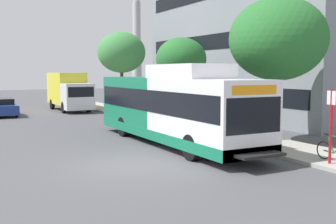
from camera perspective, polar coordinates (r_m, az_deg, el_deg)
ground_plane at (r=22.46m, az=-13.11°, el=-3.16°), size 120.00×120.00×0.00m
sidewalk_curb at (r=23.47m, az=4.97°, el=-2.50°), size 3.00×56.00×0.14m
transit_bus at (r=19.17m, az=0.69°, el=0.64°), size 2.58×12.25×3.65m
bus_stop_sign_pole at (r=15.50m, az=21.35°, el=-1.09°), size 0.10×0.36×2.60m
bicycle_parked at (r=16.00m, az=21.99°, el=-4.85°), size 0.52×1.76×1.02m
street_tree_near_stop at (r=20.23m, az=14.77°, el=9.59°), size 4.52×4.52×6.62m
street_tree_mid_block at (r=27.89m, az=1.81°, el=7.20°), size 3.35×3.35×5.46m
street_tree_far_block at (r=36.63m, az=-6.36°, el=8.07°), size 4.13×4.13×6.62m
parked_car_far_lane at (r=33.95m, az=-21.67°, el=0.60°), size 1.80×4.50×1.33m
box_truck_background at (r=37.04m, az=-13.36°, el=2.89°), size 2.32×7.01×3.25m
lattice_comm_tower at (r=48.94m, az=-4.29°, el=11.18°), size 1.10×1.10×24.96m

